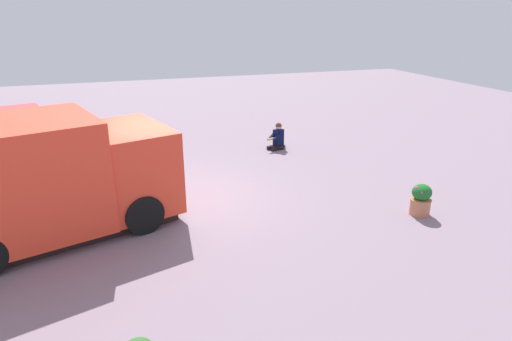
% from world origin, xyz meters
% --- Properties ---
extents(ground_plane, '(40.00, 40.00, 0.00)m').
position_xyz_m(ground_plane, '(0.00, 0.00, 0.00)').
color(ground_plane, gray).
extents(food_truck, '(5.24, 3.54, 2.36)m').
position_xyz_m(food_truck, '(2.61, 0.84, 1.14)').
color(food_truck, '#EF3F27').
rests_on(food_truck, ground_plane).
extents(person_customer, '(0.77, 0.61, 0.86)m').
position_xyz_m(person_customer, '(-3.84, -3.08, 0.32)').
color(person_customer, black).
rests_on(person_customer, ground_plane).
extents(planter_flowering_far, '(0.46, 0.46, 0.71)m').
position_xyz_m(planter_flowering_far, '(-5.00, 2.48, 0.35)').
color(planter_flowering_far, '#BC7252').
rests_on(planter_flowering_far, ground_plane).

